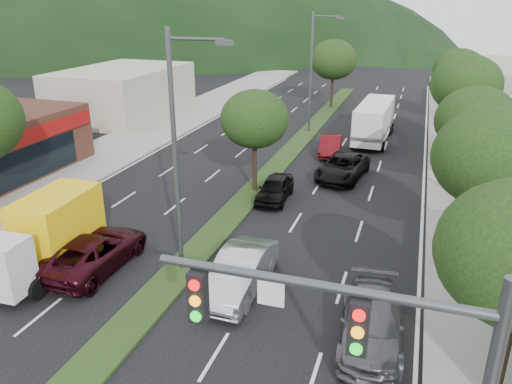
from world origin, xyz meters
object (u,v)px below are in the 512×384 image
(tree_r_c, at_px, (476,121))
(sedan_silver, at_px, (240,272))
(streetlight_near, at_px, (179,145))
(traffic_signal, at_px, (391,380))
(streetlight_mid, at_px, (313,67))
(car_queue_a, at_px, (275,189))
(box_truck, at_px, (48,236))
(tree_r_d, at_px, (466,85))
(car_queue_c, at_px, (331,145))
(car_queue_f, at_px, (375,119))
(car_queue_d, at_px, (343,167))
(car_queue_b, at_px, (371,322))
(car_queue_e, at_px, (372,132))
(motorhome, at_px, (374,121))
(tree_med_far, at_px, (334,60))
(suv_maroon, at_px, (95,252))
(tree_med_near, at_px, (255,119))
(tree_r_b, at_px, (493,158))
(tree_r_e, at_px, (459,71))

(tree_r_c, relative_size, sedan_silver, 1.29)
(streetlight_near, bearing_deg, traffic_signal, -47.23)
(streetlight_mid, height_order, car_queue_a, streetlight_mid)
(box_truck, bearing_deg, tree_r_c, -144.81)
(tree_r_d, distance_m, car_queue_c, 10.49)
(car_queue_c, bearing_deg, car_queue_a, -103.92)
(tree_r_c, bearing_deg, streetlight_near, -134.51)
(car_queue_f, bearing_deg, car_queue_d, -90.75)
(streetlight_mid, xyz_separation_m, car_queue_b, (8.05, -27.31, -4.84))
(car_queue_e, relative_size, motorhome, 0.48)
(box_truck, bearing_deg, car_queue_a, -126.62)
(tree_med_far, relative_size, streetlight_near, 0.69)
(suv_maroon, xyz_separation_m, car_queue_b, (11.87, -1.31, -0.03))
(traffic_signal, bearing_deg, suv_maroon, 145.96)
(tree_r_c, xyz_separation_m, car_queue_c, (-8.98, 6.93, -4.05))
(tree_med_near, distance_m, box_truck, 13.11)
(streetlight_mid, xyz_separation_m, car_queue_e, (5.35, -1.07, -4.91))
(tree_r_b, distance_m, car_queue_d, 13.05)
(tree_r_c, distance_m, car_queue_c, 12.04)
(traffic_signal, bearing_deg, tree_r_c, 82.15)
(tree_r_e, relative_size, streetlight_mid, 0.67)
(tree_med_near, bearing_deg, car_queue_c, 71.30)
(traffic_signal, distance_m, tree_r_d, 31.68)
(suv_maroon, xyz_separation_m, car_queue_d, (8.31, 14.93, -0.02))
(tree_r_d, bearing_deg, car_queue_e, 163.30)
(tree_r_c, height_order, tree_med_far, tree_med_far)
(tree_r_e, xyz_separation_m, sedan_silver, (-9.05, -32.74, -4.07))
(car_queue_f, distance_m, motorhome, 5.12)
(sedan_silver, bearing_deg, motorhome, 84.74)
(sedan_silver, xyz_separation_m, car_queue_a, (-1.37, 9.68, -0.13))
(suv_maroon, relative_size, motorhome, 0.68)
(tree_r_b, relative_size, tree_r_d, 0.97)
(motorhome, bearing_deg, tree_r_b, -69.92)
(tree_r_e, relative_size, car_queue_c, 1.58)
(streetlight_near, bearing_deg, motorhome, 77.22)
(streetlight_near, height_order, sedan_silver, streetlight_near)
(streetlight_mid, distance_m, car_queue_b, 28.88)
(tree_r_e, height_order, suv_maroon, tree_r_e)
(car_queue_b, distance_m, car_queue_e, 26.38)
(car_queue_d, height_order, box_truck, box_truck)
(tree_r_e, height_order, streetlight_near, streetlight_near)
(tree_r_c, distance_m, car_queue_b, 15.32)
(traffic_signal, relative_size, sedan_silver, 1.39)
(car_queue_e, bearing_deg, traffic_signal, -81.32)
(tree_med_far, bearing_deg, car_queue_a, -86.66)
(suv_maroon, distance_m, car_queue_d, 17.09)
(tree_r_c, height_order, car_queue_f, tree_r_c)
(suv_maroon, distance_m, car_queue_e, 26.56)
(car_queue_b, height_order, car_queue_e, car_queue_b)
(traffic_signal, height_order, tree_med_near, traffic_signal)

